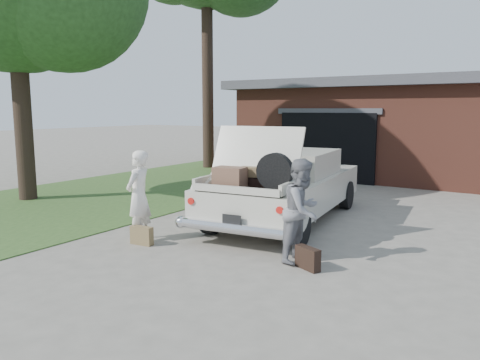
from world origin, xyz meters
The scene contains 8 objects.
ground centered at (0.00, 0.00, 0.00)m, with size 90.00×90.00×0.00m, color gray.
grass_strip centered at (-5.50, 3.00, 0.01)m, with size 6.00×16.00×0.02m, color #2D4C1E.
house centered at (0.98, 11.47, 1.67)m, with size 12.80×7.80×3.30m.
sedan centered at (-0.08, 2.47, 0.74)m, with size 2.56×5.27×2.01m.
woman_left centered at (-1.56, -0.30, 0.80)m, with size 0.59×0.38×1.61m, color white.
woman_right centered at (1.38, 0.23, 0.79)m, with size 0.77×0.60×1.59m, color gray.
suitcase_left centered at (-1.31, -0.50, 0.16)m, with size 0.41×0.13×0.32m, color olive.
suitcase_right centered at (1.62, -0.07, 0.16)m, with size 0.43×0.14×0.33m, color black.
Camera 1 is at (4.40, -6.11, 2.32)m, focal length 35.00 mm.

